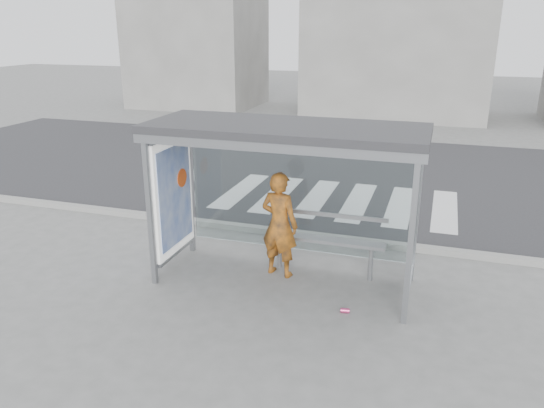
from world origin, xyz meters
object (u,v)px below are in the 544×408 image
at_px(person, 279,224).
at_px(soda_can, 345,311).
at_px(bus_shelter, 263,163).
at_px(bench, 325,240).

height_order(person, soda_can, person).
xyz_separation_m(bus_shelter, soda_can, (1.52, -0.75, -1.95)).
height_order(bus_shelter, person, bus_shelter).
distance_m(bus_shelter, bench, 1.72).
distance_m(bus_shelter, person, 1.12).
height_order(person, bench, person).
relative_size(bus_shelter, person, 2.36).
height_order(bus_shelter, bench, bus_shelter).
distance_m(bench, soda_can, 1.46).
bearing_deg(person, soda_can, 156.70).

